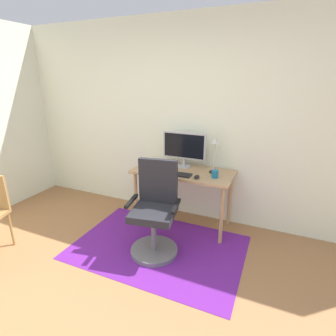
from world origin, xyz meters
name	(u,v)px	position (x,y,z in m)	size (l,w,h in m)	color
wall_back	(191,123)	(0.00, 2.20, 1.30)	(6.00, 0.10, 2.60)	white
area_rug	(158,247)	(-0.04, 1.23, 0.00)	(1.91, 1.29, 0.01)	#621D86
desk	(183,177)	(0.03, 1.84, 0.66)	(1.25, 0.58, 0.76)	tan
monitor	(184,147)	(-0.02, 1.99, 1.02)	(0.57, 0.18, 0.45)	#B2B2B7
keyboard	(174,174)	(-0.03, 1.67, 0.76)	(0.43, 0.13, 0.02)	black
computer_mouse	(197,177)	(0.27, 1.65, 0.77)	(0.06, 0.10, 0.03)	black
coffee_cup	(215,174)	(0.45, 1.76, 0.80)	(0.08, 0.08, 0.09)	#196B93
cell_phone	(152,167)	(-0.37, 1.78, 0.76)	(0.07, 0.14, 0.01)	black
desk_lamp	(215,149)	(0.40, 1.92, 1.06)	(0.11, 0.11, 0.43)	black
office_chair	(155,216)	(-0.05, 1.19, 0.43)	(0.58, 0.52, 1.04)	slate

